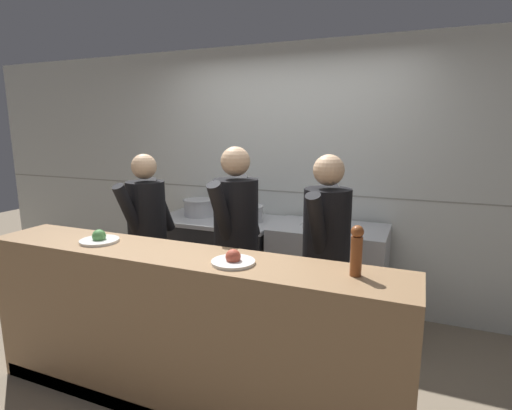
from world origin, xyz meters
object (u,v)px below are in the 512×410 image
object	(u,v)px
plated_dish_appetiser	(233,260)
pepper_mill	(357,250)
stock_pot	(199,207)
mixing_bowl_steel	(313,220)
chef_line	(326,256)
oven_range	(219,261)
chef_sous	(236,243)
chef_head_cook	(148,236)
plated_dish_main	(99,239)
sauce_pot	(245,213)

from	to	relation	value
plated_dish_appetiser	pepper_mill	world-z (taller)	pepper_mill
stock_pot	pepper_mill	distance (m)	2.34
mixing_bowl_steel	chef_line	size ratio (longest dim) A/B	0.15
stock_pot	pepper_mill	size ratio (longest dim) A/B	1.21
oven_range	chef_line	bearing A→B (deg)	-31.47
chef_sous	chef_line	xyz separation A→B (m)	(0.69, 0.02, -0.02)
chef_head_cook	oven_range	bearing A→B (deg)	74.96
stock_pot	plated_dish_appetiser	size ratio (longest dim) A/B	1.31
chef_head_cook	chef_sous	bearing A→B (deg)	1.98
plated_dish_main	mixing_bowl_steel	bearing A→B (deg)	53.80
chef_head_cook	plated_dish_main	bearing A→B (deg)	-72.47
plated_dish_main	chef_line	distance (m)	1.56
chef_line	plated_dish_main	bearing A→B (deg)	-147.65
plated_dish_main	chef_head_cook	distance (m)	0.76
sauce_pot	mixing_bowl_steel	bearing A→B (deg)	-0.01
mixing_bowl_steel	pepper_mill	world-z (taller)	pepper_mill
pepper_mill	chef_head_cook	bearing A→B (deg)	159.72
mixing_bowl_steel	chef_sous	world-z (taller)	chef_sous
pepper_mill	chef_head_cook	world-z (taller)	chef_head_cook
plated_dish_main	chef_sous	xyz separation A→B (m)	(0.69, 0.68, -0.14)
chef_sous	pepper_mill	bearing A→B (deg)	-30.22
chef_head_cook	chef_line	distance (m)	1.54
plated_dish_main	plated_dish_appetiser	bearing A→B (deg)	-2.36
stock_pot	sauce_pot	distance (m)	0.54
mixing_bowl_steel	pepper_mill	size ratio (longest dim) A/B	0.91
oven_range	plated_dish_appetiser	distance (m)	1.88
sauce_pot	mixing_bowl_steel	world-z (taller)	sauce_pot
oven_range	stock_pot	xyz separation A→B (m)	(-0.23, 0.02, 0.54)
mixing_bowl_steel	plated_dish_main	world-z (taller)	plated_dish_main
mixing_bowl_steel	plated_dish_appetiser	bearing A→B (deg)	-92.57
stock_pot	chef_sous	xyz separation A→B (m)	(0.81, -0.83, -0.07)
plated_dish_main	chef_head_cook	xyz separation A→B (m)	(-0.17, 0.72, -0.18)
mixing_bowl_steel	pepper_mill	bearing A→B (deg)	-67.55
plated_dish_appetiser	stock_pot	bearing A→B (deg)	126.31
stock_pot	pepper_mill	xyz separation A→B (m)	(1.81, -1.48, 0.19)
oven_range	mixing_bowl_steel	size ratio (longest dim) A/B	4.96
pepper_mill	chef_sous	world-z (taller)	chef_sous
plated_dish_main	chef_sous	world-z (taller)	chef_sous
mixing_bowl_steel	chef_line	xyz separation A→B (m)	(0.29, -0.77, -0.07)
sauce_pot	pepper_mill	xyz separation A→B (m)	(1.27, -1.44, 0.20)
sauce_pot	plated_dish_main	size ratio (longest dim) A/B	1.40
pepper_mill	chef_head_cook	distance (m)	1.99
chef_head_cook	chef_sous	xyz separation A→B (m)	(0.86, -0.03, 0.04)
oven_range	pepper_mill	world-z (taller)	pepper_mill
plated_dish_main	chef_line	bearing A→B (deg)	27.26
oven_range	sauce_pot	size ratio (longest dim) A/B	3.38
oven_range	pepper_mill	bearing A→B (deg)	-42.65
sauce_pot	mixing_bowl_steel	xyz separation A→B (m)	(0.67, -0.00, -0.01)
mixing_bowl_steel	chef_sous	distance (m)	0.89
stock_pot	mixing_bowl_steel	xyz separation A→B (m)	(1.21, -0.03, -0.02)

